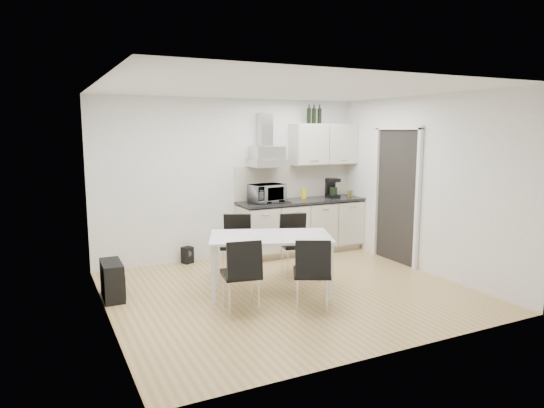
# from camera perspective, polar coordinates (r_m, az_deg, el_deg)

# --- Properties ---
(ground) EXTENTS (4.50, 4.50, 0.00)m
(ground) POSITION_cam_1_polar(r_m,az_deg,el_deg) (6.47, 1.94, -10.22)
(ground) COLOR tan
(ground) RESTS_ON ground
(wall_back) EXTENTS (4.50, 0.10, 2.60)m
(wall_back) POSITION_cam_1_polar(r_m,az_deg,el_deg) (7.98, -4.77, 2.96)
(wall_back) COLOR white
(wall_back) RESTS_ON ground
(wall_front) EXTENTS (4.50, 0.10, 2.60)m
(wall_front) POSITION_cam_1_polar(r_m,az_deg,el_deg) (4.53, 14.01, -1.74)
(wall_front) COLOR white
(wall_front) RESTS_ON ground
(wall_left) EXTENTS (0.10, 4.00, 2.60)m
(wall_left) POSITION_cam_1_polar(r_m,az_deg,el_deg) (5.49, -19.19, -0.14)
(wall_left) COLOR white
(wall_left) RESTS_ON ground
(wall_right) EXTENTS (0.10, 4.00, 2.60)m
(wall_right) POSITION_cam_1_polar(r_m,az_deg,el_deg) (7.49, 17.39, 2.21)
(wall_right) COLOR white
(wall_right) RESTS_ON ground
(ceiling) EXTENTS (4.50, 4.50, 0.00)m
(ceiling) POSITION_cam_1_polar(r_m,az_deg,el_deg) (6.14, 2.07, 13.40)
(ceiling) COLOR white
(ceiling) RESTS_ON wall_back
(doorway) EXTENTS (0.08, 1.04, 2.10)m
(doorway) POSITION_cam_1_polar(r_m,az_deg,el_deg) (7.90, 14.37, 0.83)
(doorway) COLOR white
(doorway) RESTS_ON ground
(kitchenette) EXTENTS (2.22, 0.64, 2.52)m
(kitchenette) POSITION_cam_1_polar(r_m,az_deg,el_deg) (8.30, 3.56, -0.06)
(kitchenette) COLOR beige
(kitchenette) RESTS_ON ground
(dining_table) EXTENTS (1.76, 1.39, 0.75)m
(dining_table) POSITION_cam_1_polar(r_m,az_deg,el_deg) (6.27, -0.20, -4.36)
(dining_table) COLOR white
(dining_table) RESTS_ON ground
(chair_far_left) EXTENTS (0.62, 0.65, 0.88)m
(chair_far_left) POSITION_cam_1_polar(r_m,az_deg,el_deg) (7.01, -4.22, -4.98)
(chair_far_left) COLOR black
(chair_far_left) RESTS_ON ground
(chair_far_right) EXTENTS (0.54, 0.59, 0.88)m
(chair_far_right) POSITION_cam_1_polar(r_m,az_deg,el_deg) (7.06, 2.87, -4.87)
(chair_far_right) COLOR black
(chair_far_right) RESTS_ON ground
(chair_near_left) EXTENTS (0.52, 0.57, 0.88)m
(chair_near_left) POSITION_cam_1_polar(r_m,az_deg,el_deg) (5.67, -3.68, -8.33)
(chair_near_left) COLOR black
(chair_near_left) RESTS_ON ground
(chair_near_right) EXTENTS (0.62, 0.65, 0.88)m
(chair_near_right) POSITION_cam_1_polar(r_m,az_deg,el_deg) (5.72, 4.68, -8.18)
(chair_near_right) COLOR black
(chair_near_right) RESTS_ON ground
(guitar_amp) EXTENTS (0.26, 0.57, 0.47)m
(guitar_amp) POSITION_cam_1_polar(r_m,az_deg,el_deg) (6.45, -18.29, -8.51)
(guitar_amp) COLOR black
(guitar_amp) RESTS_ON ground
(floor_speaker) EXTENTS (0.20, 0.19, 0.26)m
(floor_speaker) POSITION_cam_1_polar(r_m,az_deg,el_deg) (7.84, -9.92, -5.94)
(floor_speaker) COLOR black
(floor_speaker) RESTS_ON ground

